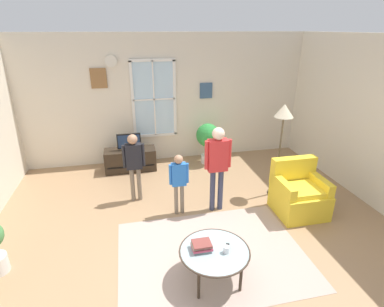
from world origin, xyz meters
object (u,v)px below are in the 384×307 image
at_px(armchair, 299,194).
at_px(potted_plant_by_window, 208,138).
at_px(coffee_table, 214,252).
at_px(floor_lamp, 283,120).
at_px(person_black_shirt, 134,160).
at_px(book_stack, 202,246).
at_px(television, 129,141).
at_px(remote_near_books, 227,248).
at_px(person_blue_shirt, 179,178).
at_px(tv_stand, 131,160).
at_px(person_red_shirt, 218,160).
at_px(cup, 226,250).

xyz_separation_m(armchair, potted_plant_by_window, (-0.95, 2.24, 0.28)).
height_order(coffee_table, floor_lamp, floor_lamp).
bearing_deg(potted_plant_by_window, person_black_shirt, -141.66).
xyz_separation_m(book_stack, potted_plant_by_window, (0.96, 3.32, 0.13)).
relative_size(armchair, book_stack, 3.71).
xyz_separation_m(television, remote_near_books, (1.05, -3.35, -0.22)).
bearing_deg(coffee_table, remote_near_books, 0.83).
height_order(potted_plant_by_window, floor_lamp, floor_lamp).
relative_size(television, potted_plant_by_window, 0.54).
bearing_deg(remote_near_books, person_blue_shirt, 102.16).
relative_size(tv_stand, person_black_shirt, 0.87).
distance_m(person_red_shirt, potted_plant_by_window, 1.95).
bearing_deg(person_red_shirt, potted_plant_by_window, 79.37).
bearing_deg(remote_near_books, floor_lamp, 48.97).
height_order(tv_stand, floor_lamp, floor_lamp).
bearing_deg(person_black_shirt, cup, -65.91).
height_order(armchair, floor_lamp, floor_lamp).
distance_m(tv_stand, television, 0.42).
bearing_deg(coffee_table, potted_plant_by_window, 76.31).
relative_size(person_black_shirt, potted_plant_by_window, 1.35).
distance_m(cup, person_black_shirt, 2.35).
bearing_deg(armchair, person_red_shirt, 164.88).
xyz_separation_m(remote_near_books, potted_plant_by_window, (0.66, 3.37, 0.17)).
xyz_separation_m(person_red_shirt, floor_lamp, (1.22, 0.28, 0.50)).
bearing_deg(book_stack, potted_plant_by_window, 73.79).
bearing_deg(coffee_table, armchair, 32.52).
relative_size(television, coffee_table, 0.58).
distance_m(coffee_table, remote_near_books, 0.16).
relative_size(coffee_table, floor_lamp, 0.50).
relative_size(person_red_shirt, floor_lamp, 0.86).
relative_size(armchair, potted_plant_by_window, 0.95).
distance_m(armchair, potted_plant_by_window, 2.45).
relative_size(cup, person_blue_shirt, 0.08).
height_order(coffee_table, remote_near_books, remote_near_books).
xyz_separation_m(television, person_black_shirt, (0.06, -1.29, 0.12)).
height_order(cup, remote_near_books, cup).
height_order(person_red_shirt, potted_plant_by_window, person_red_shirt).
bearing_deg(coffee_table, book_stack, 160.87).
bearing_deg(book_stack, person_blue_shirt, 90.66).
relative_size(armchair, floor_lamp, 0.52).
bearing_deg(television, person_red_shirt, -54.14).
distance_m(armchair, person_red_shirt, 1.47).
distance_m(armchair, floor_lamp, 1.25).
xyz_separation_m(person_black_shirt, floor_lamp, (2.51, -0.31, 0.64)).
height_order(book_stack, cup, book_stack).
xyz_separation_m(television, cup, (1.01, -3.41, -0.19)).
bearing_deg(floor_lamp, person_black_shirt, 172.99).
bearing_deg(potted_plant_by_window, remote_near_books, -101.11).
xyz_separation_m(tv_stand, person_blue_shirt, (0.73, -1.86, 0.42)).
bearing_deg(book_stack, person_black_shirt, 108.73).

